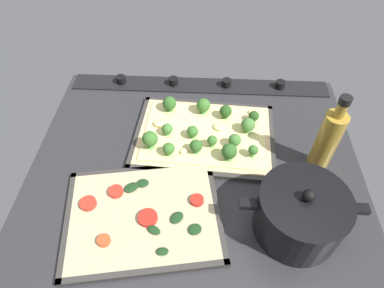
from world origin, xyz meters
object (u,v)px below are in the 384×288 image
Objects in this scene: baking_tray_back at (143,216)px; broccoli_pizza at (204,132)px; cooking_pot at (300,214)px; baking_tray_front at (204,137)px; veggie_pizza_back at (143,214)px; oil_bottle at (327,141)px.

broccoli_pizza is at bearing -117.39° from baking_tray_back.
baking_tray_back is at bearing -1.36° from cooking_pot.
baking_tray_back is 32.46cm from cooking_pot.
baking_tray_front is at bearing -144.86° from broccoli_pizza.
broccoli_pizza is (0.18, 0.13, 1.78)cm from baking_tray_front.
broccoli_pizza is at bearing 35.14° from baking_tray_front.
broccoli_pizza is at bearing -117.65° from veggie_pizza_back.
baking_tray_back is at bearing 143.08° from veggie_pizza_back.
baking_tray_front is 1.02× the size of baking_tray_back.
oil_bottle is at bearing -114.97° from cooking_pot.
veggie_pizza_back reaches higher than baking_tray_back.
baking_tray_back is at bearing 62.39° from baking_tray_front.
oil_bottle is (-39.93, -15.92, 8.02)cm from veggie_pizza_back.
broccoli_pizza is 1.60× the size of oil_bottle.
broccoli_pizza is at bearing -51.20° from cooking_pot.
veggie_pizza_back is (12.41, 23.69, -1.10)cm from broccoli_pizza.
oil_bottle is at bearing -158.12° from baking_tray_back.
oil_bottle is (-27.33, 7.90, 8.70)cm from baking_tray_front.
oil_bottle reaches higher than baking_tray_back.
baking_tray_front is 1.10× the size of veggie_pizza_back.
oil_bottle reaches higher than cooking_pot.
broccoli_pizza reaches higher than baking_tray_front.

